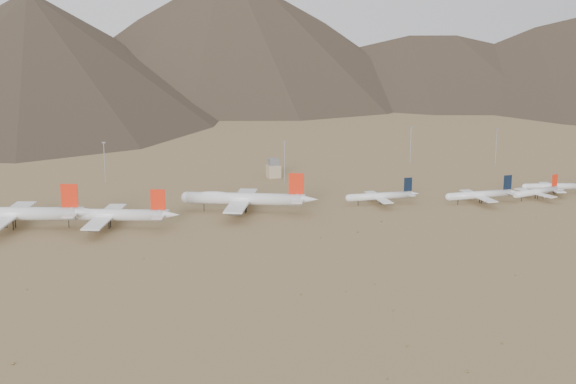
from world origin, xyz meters
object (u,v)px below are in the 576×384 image
object	(u,v)px
widebody_east	(244,199)
narrowbody_b	(481,195)
widebody_west	(12,214)
control_tower	(274,169)
narrowbody_a	(382,196)
widebody_centre	(108,215)

from	to	relation	value
widebody_east	narrowbody_b	world-z (taller)	widebody_east
widebody_west	control_tower	world-z (taller)	widebody_west
narrowbody_a	control_tower	bearing A→B (deg)	115.00
narrowbody_a	widebody_west	bearing A→B (deg)	-178.55
narrowbody_a	narrowbody_b	distance (m)	54.89
narrowbody_b	widebody_west	bearing A→B (deg)	176.41
widebody_centre	widebody_west	bearing A→B (deg)	-175.03
widebody_east	narrowbody_a	size ratio (longest dim) A/B	1.60
widebody_west	widebody_east	distance (m)	114.75
widebody_west	narrowbody_a	bearing A→B (deg)	15.59
narrowbody_b	control_tower	world-z (taller)	narrowbody_b
narrowbody_b	control_tower	size ratio (longest dim) A/B	3.71
widebody_west	widebody_centre	distance (m)	45.76
narrowbody_b	control_tower	distance (m)	135.04
control_tower	narrowbody_a	bearing A→B (deg)	-66.54
narrowbody_b	narrowbody_a	bearing A→B (deg)	166.30
widebody_centre	control_tower	xyz separation A→B (m)	(108.53, 97.64, -1.37)
control_tower	widebody_west	bearing A→B (deg)	-150.43
widebody_east	narrowbody_a	bearing A→B (deg)	19.71
widebody_east	control_tower	distance (m)	93.03
widebody_west	narrowbody_b	bearing A→B (deg)	12.69
narrowbody_a	narrowbody_b	size ratio (longest dim) A/B	0.95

